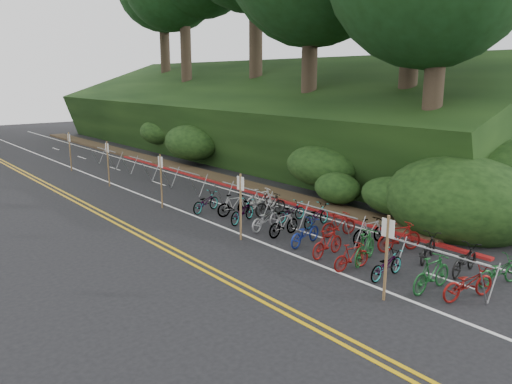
{
  "coord_description": "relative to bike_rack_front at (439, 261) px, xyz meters",
  "views": [
    {
      "loc": [
        -10.13,
        -9.1,
        5.92
      ],
      "look_at": [
        2.47,
        6.41,
        1.3
      ],
      "focal_mm": 35.0,
      "sensor_mm": 36.0,
      "label": 1
    }
  ],
  "objects": [
    {
      "name": "bike_front",
      "position": [
        -0.9,
        2.45,
        -0.36
      ],
      "size": [
        0.57,
        1.49,
        0.87
      ],
      "primitive_type": "imported",
      "rotation": [
        0.0,
        0.0,
        1.45
      ],
      "color": "maroon",
      "rests_on": "ground"
    },
    {
      "name": "road_markings",
      "position": [
        -1.77,
        12.09,
        -0.8
      ],
      "size": [
        7.47,
        80.0,
        0.01
      ],
      "color": "gold",
      "rests_on": "ground"
    },
    {
      "name": "ground",
      "position": [
        -2.4,
        1.99,
        -0.8
      ],
      "size": [
        120.0,
        120.0,
        0.0
      ],
      "primitive_type": "plane",
      "color": "black",
      "rests_on": "ground"
    },
    {
      "name": "bike_rack_front",
      "position": [
        0.0,
        0.0,
        0.0
      ],
      "size": [
        1.09,
        3.13,
        1.07
      ],
      "color": "gray",
      "rests_on": "ground"
    },
    {
      "name": "embankment",
      "position": [
        10.56,
        21.03,
        1.77
      ],
      "size": [
        14.3,
        48.14,
        9.11
      ],
      "color": "black",
      "rests_on": "ground"
    },
    {
      "name": "bike_valet",
      "position": [
        0.51,
        4.6,
        -0.33
      ],
      "size": [
        3.38,
        13.93,
        1.08
      ],
      "color": "maroon",
      "rests_on": "ground"
    },
    {
      "name": "bike_racks_rest",
      "position": [
        0.6,
        14.99,
        0.05
      ],
      "size": [
        1.14,
        23.0,
        1.17
      ],
      "color": "gray",
      "rests_on": "ground"
    },
    {
      "name": "signposts_rest",
      "position": [
        -1.8,
        15.99,
        0.63
      ],
      "size": [
        0.08,
        18.4,
        2.5
      ],
      "color": "brown",
      "rests_on": "ground"
    },
    {
      "name": "red_curb",
      "position": [
        3.3,
        13.99,
        -0.75
      ],
      "size": [
        0.25,
        28.0,
        0.1
      ],
      "primitive_type": "cube",
      "color": "maroon",
      "rests_on": "ground"
    },
    {
      "name": "signpost_near",
      "position": [
        -1.92,
        0.44,
        0.57
      ],
      "size": [
        0.08,
        0.4,
        2.39
      ],
      "color": "brown",
      "rests_on": "ground"
    }
  ]
}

